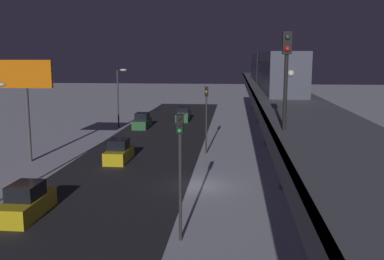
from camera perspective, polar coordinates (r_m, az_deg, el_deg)
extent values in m
plane|color=silver|center=(31.67, 0.48, -7.26)|extent=(240.00, 240.00, 0.00)
cube|color=#28282D|center=(32.73, -10.17, -6.85)|extent=(11.00, 109.58, 0.01)
cube|color=slate|center=(30.65, 12.93, 2.92)|extent=(5.00, 109.58, 0.80)
cube|color=#38383D|center=(30.43, 8.47, 3.01)|extent=(0.24, 107.38, 0.80)
cylinder|color=slate|center=(77.53, 8.46, 4.63)|extent=(1.40, 1.40, 5.35)
cylinder|color=slate|center=(61.97, 9.17, 3.41)|extent=(1.40, 1.40, 5.35)
cylinder|color=slate|center=(46.48, 10.36, 1.37)|extent=(1.40, 1.40, 5.35)
cylinder|color=slate|center=(31.14, 12.72, -2.71)|extent=(1.40, 1.40, 5.35)
cylinder|color=slate|center=(16.41, 19.62, -14.29)|extent=(1.40, 1.40, 5.35)
cube|color=#4C5160|center=(40.67, 11.20, 7.52)|extent=(2.90, 18.00, 3.40)
cube|color=black|center=(40.66, 11.22, 8.09)|extent=(2.94, 16.20, 0.90)
cube|color=#4C5160|center=(59.20, 9.45, 8.14)|extent=(2.90, 18.00, 3.40)
cube|color=black|center=(59.19, 9.46, 8.54)|extent=(2.94, 16.20, 0.90)
sphere|color=white|center=(31.67, 12.80, 7.25)|extent=(0.44, 0.44, 0.44)
cylinder|color=black|center=(18.25, 12.09, 4.92)|extent=(0.16, 0.16, 3.20)
cube|color=black|center=(18.21, 12.31, 11.05)|extent=(0.36, 0.28, 0.90)
sphere|color=#333333|center=(18.06, 12.40, 11.79)|extent=(0.22, 0.22, 0.22)
sphere|color=red|center=(18.04, 12.35, 10.33)|extent=(0.22, 0.22, 0.22)
cube|color=#2D6038|center=(63.39, -1.13, 1.73)|extent=(1.80, 4.78, 1.10)
cube|color=black|center=(63.26, -1.13, 2.61)|extent=(1.58, 2.30, 0.87)
cylinder|color=black|center=(64.98, -1.72, 1.71)|extent=(0.20, 0.64, 0.64)
cylinder|color=black|center=(64.79, -0.22, 1.69)|extent=(0.20, 0.64, 0.64)
cylinder|color=black|center=(62.07, -2.07, 1.34)|extent=(0.20, 0.64, 0.64)
cylinder|color=black|center=(61.87, -0.50, 1.32)|extent=(0.20, 0.64, 0.64)
cube|color=gold|center=(27.42, -20.79, -9.39)|extent=(1.80, 4.45, 1.10)
cube|color=black|center=(27.12, -20.91, -7.42)|extent=(1.58, 2.14, 0.87)
cube|color=gold|center=(39.26, -9.51, -3.25)|extent=(1.80, 4.16, 1.10)
cube|color=black|center=(39.06, -9.55, -1.84)|extent=(1.58, 2.00, 0.87)
cube|color=#2D6038|center=(57.25, -6.52, 0.83)|extent=(1.80, 4.44, 1.10)
cube|color=black|center=(57.11, -6.54, 1.81)|extent=(1.58, 2.13, 0.87)
cylinder|color=#2D2D2D|center=(21.78, -1.55, -7.56)|extent=(0.16, 0.16, 5.50)
cube|color=black|center=(21.06, -1.59, 0.79)|extent=(0.32, 0.32, 0.90)
sphere|color=black|center=(20.84, -1.65, 1.53)|extent=(0.20, 0.20, 0.20)
sphere|color=black|center=(20.89, -1.65, 0.72)|extent=(0.20, 0.20, 0.20)
sphere|color=#19E53F|center=(20.93, -1.64, -0.10)|extent=(0.20, 0.20, 0.20)
cylinder|color=#2D2D2D|center=(41.39, 1.88, 0.63)|extent=(0.16, 0.16, 5.50)
cube|color=black|center=(41.02, 1.90, 5.05)|extent=(0.32, 0.32, 0.90)
sphere|color=black|center=(40.82, 1.89, 5.45)|extent=(0.20, 0.20, 0.20)
sphere|color=yellow|center=(40.84, 1.89, 5.03)|extent=(0.20, 0.20, 0.20)
sphere|color=black|center=(40.86, 1.88, 4.61)|extent=(0.20, 0.20, 0.20)
cylinder|color=#4C4C51|center=(40.75, -20.62, 0.59)|extent=(0.36, 0.36, 6.50)
cube|color=orange|center=(40.35, -20.99, 6.84)|extent=(4.80, 0.30, 2.40)
cylinder|color=#38383D|center=(57.45, -9.64, 4.00)|extent=(0.20, 0.20, 7.50)
ellipsoid|color=#F4E5B2|center=(57.02, -8.97, 7.76)|extent=(0.90, 0.44, 0.30)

